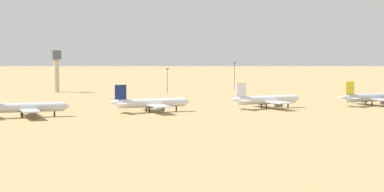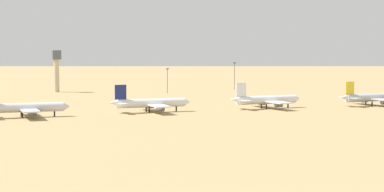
# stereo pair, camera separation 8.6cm
# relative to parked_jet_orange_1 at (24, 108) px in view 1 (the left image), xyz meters

# --- Properties ---
(ground) EXTENTS (4000.00, 4000.00, 0.00)m
(ground) POSITION_rel_parked_jet_orange_1_xyz_m (53.48, -4.96, -3.84)
(ground) COLOR tan
(ridge_center) EXTENTS (337.57, 268.24, 66.30)m
(ridge_center) POSITION_rel_parked_jet_orange_1_xyz_m (232.96, 1119.61, 29.31)
(ridge_center) COLOR gray
(ridge_center) RESTS_ON ground
(ridge_east) EXTENTS (360.35, 277.33, 73.01)m
(ridge_east) POSITION_rel_parked_jet_orange_1_xyz_m (538.55, 1108.18, 32.66)
(ridge_east) COLOR gray
(ridge_east) RESTS_ON ground
(parked_jet_orange_1) EXTENTS (35.41, 29.66, 11.72)m
(parked_jet_orange_1) POSITION_rel_parked_jet_orange_1_xyz_m (0.00, 0.00, 0.00)
(parked_jet_orange_1) COLOR silver
(parked_jet_orange_1) RESTS_ON ground
(parked_jet_navy_2) EXTENTS (35.83, 29.95, 11.88)m
(parked_jet_navy_2) POSITION_rel_parked_jet_orange_1_xyz_m (52.27, 3.45, 0.05)
(parked_jet_navy_2) COLOR white
(parked_jet_navy_2) RESTS_ON ground
(parked_jet_white_3) EXTENTS (36.01, 30.38, 11.89)m
(parked_jet_white_3) POSITION_rel_parked_jet_orange_1_xyz_m (106.19, 2.76, 0.05)
(parked_jet_white_3) COLOR white
(parked_jet_white_3) RESTS_ON ground
(parked_jet_yellow_4) EXTENTS (35.24, 29.83, 11.64)m
(parked_jet_yellow_4) POSITION_rel_parked_jet_orange_1_xyz_m (158.86, -1.03, -0.03)
(parked_jet_yellow_4) COLOR silver
(parked_jet_yellow_4) RESTS_ON ground
(control_tower) EXTENTS (5.20, 5.20, 25.50)m
(control_tower) POSITION_rel_parked_jet_orange_1_xyz_m (37.90, 151.04, 11.55)
(control_tower) COLOR #C6B793
(control_tower) RESTS_ON ground
(light_pole_west) EXTENTS (1.80, 0.50, 17.54)m
(light_pole_west) POSITION_rel_parked_jet_orange_1_xyz_m (149.57, 135.19, 6.16)
(light_pole_west) COLOR #59595E
(light_pole_west) RESTS_ON ground
(light_pole_mid) EXTENTS (1.80, 0.50, 14.70)m
(light_pole_mid) POSITION_rel_parked_jet_orange_1_xyz_m (98.55, 119.08, 4.71)
(light_pole_mid) COLOR #59595E
(light_pole_mid) RESTS_ON ground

